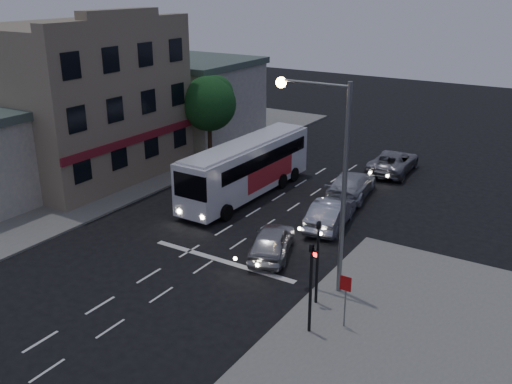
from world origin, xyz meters
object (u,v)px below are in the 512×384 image
Objects in this scene: car_sedan_c at (393,162)px; traffic_signal_main at (318,253)px; regulatory_sign at (345,293)px; street_tree at (209,101)px; car_sedan_b at (351,185)px; traffic_signal_side at (311,278)px; car_suv at (272,241)px; streetlight at (330,164)px; tour_bus at (247,167)px; car_sedan_a at (331,213)px.

car_sedan_c is 1.36× the size of traffic_signal_main.
street_tree is (-17.51, 15.26, 2.90)m from regulatory_sign.
car_sedan_c is at bearing -103.63° from car_sedan_b.
traffic_signal_side reaches higher than car_sedan_b.
regulatory_sign is 0.35× the size of street_tree.
street_tree reaches higher than regulatory_sign.
traffic_signal_side is (4.58, -5.00, 1.66)m from car_suv.
traffic_signal_main is at bearing -42.03° from street_tree.
streetlight is at bearing -39.51° from street_tree.
car_sedan_c is 0.90× the size of street_tree.
tour_bus is 15.25m from traffic_signal_side.
car_sedan_a is (0.95, 4.73, 0.02)m from car_suv.
car_suv is 1.09× the size of traffic_signal_main.
car_sedan_a is 0.77× the size of street_tree.
car_sedan_a is 8.44m from traffic_signal_main.
regulatory_sign reaches higher than car_sedan_c.
regulatory_sign is 5.18m from streetlight.
traffic_signal_side is at bearing 97.63° from car_sedan_c.
car_sedan_b is at bearing -7.69° from street_tree.
traffic_signal_side is (3.91, -20.71, 1.64)m from car_sedan_c.
car_suv is 15.72m from car_sedan_c.
car_sedan_c is 21.14m from traffic_signal_side.
street_tree is at bearing 137.97° from traffic_signal_main.
street_tree is (-6.36, 4.85, 2.61)m from tour_bus.
tour_bus reaches higher than car_sedan_b.
car_sedan_a is at bearing 110.73° from traffic_signal_main.
traffic_signal_side reaches higher than tour_bus.
tour_bus is at bearing 21.46° from car_sedan_b.
car_suv is 0.50× the size of streetlight.
street_tree is at bearing -15.95° from car_sedan_b.
car_sedan_b is 6.14m from car_sedan_c.
streetlight reaches higher than street_tree.
street_tree is at bearing -34.94° from car_sedan_a.
traffic_signal_side is 1.86× the size of regulatory_sign.
tour_bus is 2.40× the size of car_sedan_a.
car_sedan_a is 1.16× the size of traffic_signal_side.
car_sedan_a is 14.89m from street_tree.
tour_bus is 8.42m from street_tree.
traffic_signal_main is (2.93, -7.75, 1.64)m from car_sedan_a.
car_sedan_c is (6.23, 9.34, -1.11)m from tour_bus.
car_suv is at bearing 70.53° from car_sedan_a.
tour_bus is 1.27× the size of streetlight.
streetlight is at bearing -39.96° from tour_bus.
car_sedan_b is 1.34× the size of traffic_signal_side.
car_suv is at bearing 144.10° from regulatory_sign.
car_sedan_b is 12.68m from street_tree.
streetlight reaches higher than car_sedan_c.
car_suv is 0.81× the size of car_sedan_b.
car_suv is 2.03× the size of regulatory_sign.
car_sedan_c is (0.67, 15.71, 0.02)m from car_suv.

